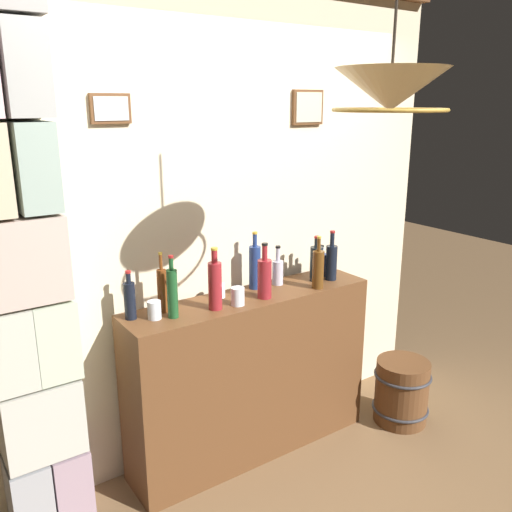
% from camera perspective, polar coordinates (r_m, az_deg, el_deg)
% --- Properties ---
extents(panelled_rear_partition, '(3.07, 0.15, 2.86)m').
position_cam_1_polar(panelled_rear_partition, '(3.15, -3.12, 5.69)').
color(panelled_rear_partition, beige).
rests_on(panelled_rear_partition, ground).
extents(stone_pillar, '(0.39, 0.31, 2.78)m').
position_cam_1_polar(stone_pillar, '(2.63, -23.78, -0.27)').
color(stone_pillar, '#96989D').
rests_on(stone_pillar, ground).
extents(bar_shelf_unit, '(1.52, 0.35, 1.00)m').
position_cam_1_polar(bar_shelf_unit, '(3.28, -0.51, -12.51)').
color(bar_shelf_unit, brown).
rests_on(bar_shelf_unit, ground).
extents(liquor_bottle_vodka, '(0.06, 0.06, 0.33)m').
position_cam_1_polar(liquor_bottle_vodka, '(2.77, -8.86, -3.83)').
color(liquor_bottle_vodka, '#1A4B24').
rests_on(liquor_bottle_vodka, bar_shelf_unit).
extents(liquor_bottle_gin, '(0.05, 0.05, 0.33)m').
position_cam_1_polar(liquor_bottle_gin, '(2.85, -9.92, -3.53)').
color(liquor_bottle_gin, brown).
rests_on(liquor_bottle_gin, bar_shelf_unit).
extents(liquor_bottle_brandy, '(0.08, 0.08, 0.28)m').
position_cam_1_polar(liquor_bottle_brandy, '(3.33, 6.41, -0.72)').
color(liquor_bottle_brandy, black).
rests_on(liquor_bottle_brandy, bar_shelf_unit).
extents(liquor_bottle_vermouth, '(0.07, 0.07, 0.32)m').
position_cam_1_polar(liquor_bottle_vermouth, '(3.19, 6.60, -1.35)').
color(liquor_bottle_vermouth, '#5A3613').
rests_on(liquor_bottle_vermouth, bar_shelf_unit).
extents(liquor_bottle_amaro, '(0.07, 0.07, 0.31)m').
position_cam_1_polar(liquor_bottle_amaro, '(3.36, 7.99, -0.56)').
color(liquor_bottle_amaro, black).
rests_on(liquor_bottle_amaro, bar_shelf_unit).
extents(liquor_bottle_port, '(0.07, 0.07, 0.34)m').
position_cam_1_polar(liquor_bottle_port, '(2.85, -4.37, -3.00)').
color(liquor_bottle_port, maroon).
rests_on(liquor_bottle_port, bar_shelf_unit).
extents(liquor_bottle_rye, '(0.08, 0.08, 0.20)m').
position_cam_1_polar(liquor_bottle_rye, '(3.44, 6.92, -0.87)').
color(liquor_bottle_rye, navy).
rests_on(liquor_bottle_rye, bar_shelf_unit).
extents(liquor_bottle_whiskey, '(0.07, 0.07, 0.24)m').
position_cam_1_polar(liquor_bottle_whiskey, '(3.25, 2.32, -1.59)').
color(liquor_bottle_whiskey, '#B8B4C6').
rests_on(liquor_bottle_whiskey, bar_shelf_unit).
extents(liquor_bottle_mezcal, '(0.06, 0.06, 0.26)m').
position_cam_1_polar(liquor_bottle_mezcal, '(2.80, -13.23, -4.52)').
color(liquor_bottle_mezcal, black).
rests_on(liquor_bottle_mezcal, bar_shelf_unit).
extents(liquor_bottle_tequila, '(0.07, 0.07, 0.34)m').
position_cam_1_polar(liquor_bottle_tequila, '(3.16, -0.12, -1.09)').
color(liquor_bottle_tequila, navy).
rests_on(liquor_bottle_tequila, bar_shelf_unit).
extents(liquor_bottle_rum, '(0.08, 0.08, 0.32)m').
position_cam_1_polar(liquor_bottle_rum, '(3.01, 0.91, -2.28)').
color(liquor_bottle_rum, maroon).
rests_on(liquor_bottle_rum, bar_shelf_unit).
extents(glass_tumbler_rocks, '(0.06, 0.06, 0.08)m').
position_cam_1_polar(glass_tumbler_rocks, '(3.05, -3.86, -3.67)').
color(glass_tumbler_rocks, silver).
rests_on(glass_tumbler_rocks, bar_shelf_unit).
extents(glass_tumbler_highball, '(0.07, 0.07, 0.09)m').
position_cam_1_polar(glass_tumbler_highball, '(2.80, -10.73, -5.64)').
color(glass_tumbler_highball, silver).
rests_on(glass_tumbler_highball, bar_shelf_unit).
extents(glass_tumbler_shot, '(0.08, 0.08, 0.10)m').
position_cam_1_polar(glass_tumbler_shot, '(2.93, -1.96, -4.29)').
color(glass_tumbler_shot, silver).
rests_on(glass_tumbler_shot, bar_shelf_unit).
extents(pendant_lamp, '(0.47, 0.47, 0.61)m').
position_cam_1_polar(pendant_lamp, '(2.32, 14.04, 16.59)').
color(pendant_lamp, beige).
extents(wooden_barrel, '(0.38, 0.38, 0.43)m').
position_cam_1_polar(wooden_barrel, '(3.82, 15.16, -13.67)').
color(wooden_barrel, brown).
rests_on(wooden_barrel, ground).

